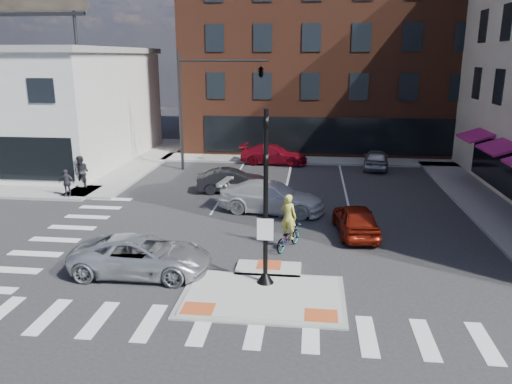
# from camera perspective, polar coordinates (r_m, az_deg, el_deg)

# --- Properties ---
(ground) EXTENTS (120.00, 120.00, 0.00)m
(ground) POSITION_cam_1_polar(r_m,az_deg,el_deg) (17.29, 0.93, -11.19)
(ground) COLOR #28282B
(ground) RESTS_ON ground
(refuge_island) EXTENTS (5.40, 4.65, 0.13)m
(refuge_island) POSITION_cam_1_polar(r_m,az_deg,el_deg) (17.04, 0.85, -11.42)
(refuge_island) COLOR gray
(refuge_island) RESTS_ON ground
(sidewalk_nw) EXTENTS (23.50, 20.50, 0.15)m
(sidewalk_nw) POSITION_cam_1_polar(r_m,az_deg,el_deg) (36.51, -23.67, 1.92)
(sidewalk_nw) COLOR gray
(sidewalk_nw) RESTS_ON ground
(sidewalk_e) EXTENTS (3.00, 24.00, 0.15)m
(sidewalk_e) POSITION_cam_1_polar(r_m,az_deg,el_deg) (28.12, 25.59, -2.00)
(sidewalk_e) COLOR gray
(sidewalk_e) RESTS_ON ground
(sidewalk_n) EXTENTS (26.00, 3.00, 0.15)m
(sidewalk_n) POSITION_cam_1_polar(r_m,az_deg,el_deg) (38.21, 8.67, 3.60)
(sidewalk_n) COLOR gray
(sidewalk_n) RESTS_ON ground
(building_n) EXTENTS (24.40, 18.40, 15.50)m
(building_n) POSITION_cam_1_polar(r_m,az_deg,el_deg) (47.42, 8.64, 15.25)
(building_n) COLOR #562A1B
(building_n) RESTS_ON ground
(building_far_left) EXTENTS (10.00, 12.00, 10.00)m
(building_far_left) POSITION_cam_1_polar(r_m,az_deg,el_deg) (67.68, 1.90, 13.00)
(building_far_left) COLOR slate
(building_far_left) RESTS_ON ground
(building_far_right) EXTENTS (12.00, 12.00, 12.00)m
(building_far_right) POSITION_cam_1_polar(r_m,az_deg,el_deg) (69.83, 13.05, 13.52)
(building_far_right) COLOR brown
(building_far_right) RESTS_ON ground
(signal_pole) EXTENTS (0.60, 0.60, 5.98)m
(signal_pole) POSITION_cam_1_polar(r_m,az_deg,el_deg) (16.75, 1.10, -3.35)
(signal_pole) COLOR black
(signal_pole) RESTS_ON refuge_island
(mast_arm_signal) EXTENTS (6.10, 2.24, 8.00)m
(mast_arm_signal) POSITION_cam_1_polar(r_m,az_deg,el_deg) (33.80, -1.98, 12.74)
(mast_arm_signal) COLOR black
(mast_arm_signal) RESTS_ON ground
(silver_suv) EXTENTS (5.07, 2.39, 1.40)m
(silver_suv) POSITION_cam_1_polar(r_m,az_deg,el_deg) (18.74, -12.93, -7.09)
(silver_suv) COLOR silver
(silver_suv) RESTS_ON ground
(red_sedan) EXTENTS (2.08, 4.23, 1.39)m
(red_sedan) POSITION_cam_1_polar(r_m,az_deg,el_deg) (22.62, 11.32, -3.08)
(red_sedan) COLOR maroon
(red_sedan) RESTS_ON ground
(white_pickup) EXTENTS (5.66, 3.02, 1.56)m
(white_pickup) POSITION_cam_1_polar(r_m,az_deg,el_deg) (25.34, 1.80, -0.58)
(white_pickup) COLOR silver
(white_pickup) RESTS_ON ground
(bg_car_dark) EXTENTS (4.28, 2.08, 1.35)m
(bg_car_dark) POSITION_cam_1_polar(r_m,az_deg,el_deg) (29.13, -2.77, 1.31)
(bg_car_dark) COLOR #242428
(bg_car_dark) RESTS_ON ground
(bg_car_silver) EXTENTS (2.14, 4.29, 1.40)m
(bg_car_silver) POSITION_cam_1_polar(r_m,az_deg,el_deg) (36.17, 13.57, 3.70)
(bg_car_silver) COLOR #9D9FA3
(bg_car_silver) RESTS_ON ground
(bg_car_red) EXTENTS (5.06, 2.43, 1.42)m
(bg_car_red) POSITION_cam_1_polar(r_m,az_deg,el_deg) (36.75, 2.06, 4.31)
(bg_car_red) COLOR maroon
(bg_car_red) RESTS_ON ground
(cyclist) EXTENTS (1.38, 1.97, 2.33)m
(cyclist) POSITION_cam_1_polar(r_m,az_deg,el_deg) (20.57, 3.70, -4.41)
(cyclist) COLOR #3F3F44
(cyclist) RESTS_ON ground
(pedestrian_a) EXTENTS (1.02, 0.84, 1.91)m
(pedestrian_a) POSITION_cam_1_polar(r_m,az_deg,el_deg) (31.15, -19.33, 2.18)
(pedestrian_a) COLOR black
(pedestrian_a) RESTS_ON sidewalk_nw
(pedestrian_b) EXTENTS (0.91, 0.40, 1.54)m
(pedestrian_b) POSITION_cam_1_polar(r_m,az_deg,el_deg) (29.55, -20.85, 0.99)
(pedestrian_b) COLOR #36303B
(pedestrian_b) RESTS_ON sidewalk_nw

